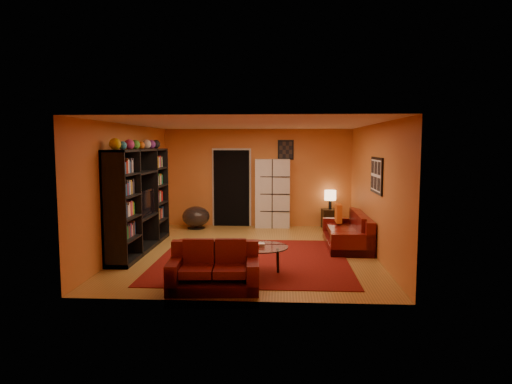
# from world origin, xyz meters

# --- Properties ---
(floor) EXTENTS (6.00, 6.00, 0.00)m
(floor) POSITION_xyz_m (0.00, 0.00, 0.00)
(floor) COLOR olive
(floor) RESTS_ON ground
(ceiling) EXTENTS (6.00, 6.00, 0.00)m
(ceiling) POSITION_xyz_m (0.00, 0.00, 2.60)
(ceiling) COLOR white
(ceiling) RESTS_ON wall_back
(wall_back) EXTENTS (6.00, 0.00, 6.00)m
(wall_back) POSITION_xyz_m (0.00, 3.00, 1.30)
(wall_back) COLOR #C3692B
(wall_back) RESTS_ON floor
(wall_front) EXTENTS (6.00, 0.00, 6.00)m
(wall_front) POSITION_xyz_m (0.00, -3.00, 1.30)
(wall_front) COLOR #C3692B
(wall_front) RESTS_ON floor
(wall_left) EXTENTS (0.00, 6.00, 6.00)m
(wall_left) POSITION_xyz_m (-2.50, 0.00, 1.30)
(wall_left) COLOR #C3692B
(wall_left) RESTS_ON floor
(wall_right) EXTENTS (0.00, 6.00, 6.00)m
(wall_right) POSITION_xyz_m (2.50, 0.00, 1.30)
(wall_right) COLOR #C3692B
(wall_right) RESTS_ON floor
(rug) EXTENTS (3.60, 3.60, 0.01)m
(rug) POSITION_xyz_m (0.10, -0.70, 0.01)
(rug) COLOR #510B09
(rug) RESTS_ON floor
(doorway) EXTENTS (0.95, 0.10, 2.04)m
(doorway) POSITION_xyz_m (-0.70, 2.96, 1.02)
(doorway) COLOR black
(doorway) RESTS_ON floor
(wall_art_right) EXTENTS (0.03, 1.00, 0.70)m
(wall_art_right) POSITION_xyz_m (2.48, -0.30, 1.60)
(wall_art_right) COLOR black
(wall_art_right) RESTS_ON wall_right
(wall_art_back) EXTENTS (0.42, 0.03, 0.52)m
(wall_art_back) POSITION_xyz_m (0.75, 2.98, 2.05)
(wall_art_back) COLOR black
(wall_art_back) RESTS_ON wall_back
(entertainment_unit) EXTENTS (0.45, 3.00, 2.10)m
(entertainment_unit) POSITION_xyz_m (-2.27, 0.00, 1.05)
(entertainment_unit) COLOR black
(entertainment_unit) RESTS_ON floor
(tv) EXTENTS (0.94, 0.12, 0.54)m
(tv) POSITION_xyz_m (-2.23, -0.01, 0.99)
(tv) COLOR black
(tv) RESTS_ON entertainment_unit
(sofa) EXTENTS (0.87, 2.09, 0.85)m
(sofa) POSITION_xyz_m (2.13, 0.60, 0.29)
(sofa) COLOR #510B0A
(sofa) RESTS_ON rug
(loveseat) EXTENTS (1.41, 0.91, 0.85)m
(loveseat) POSITION_xyz_m (-0.37, -2.42, 0.29)
(loveseat) COLOR #510B0A
(loveseat) RESTS_ON rug
(throw_pillow) EXTENTS (0.12, 0.42, 0.42)m
(throw_pillow) POSITION_xyz_m (1.95, 1.21, 0.63)
(throw_pillow) COLOR #D15B17
(throw_pillow) RESTS_ON sofa
(coffee_table) EXTENTS (0.92, 0.92, 0.46)m
(coffee_table) POSITION_xyz_m (0.31, -1.57, 0.42)
(coffee_table) COLOR silver
(coffee_table) RESTS_ON floor
(storage_cabinet) EXTENTS (0.92, 0.43, 1.81)m
(storage_cabinet) POSITION_xyz_m (0.40, 2.80, 0.91)
(storage_cabinet) COLOR beige
(storage_cabinet) RESTS_ON floor
(bowl_chair) EXTENTS (0.71, 0.71, 0.58)m
(bowl_chair) POSITION_xyz_m (-1.59, 2.48, 0.31)
(bowl_chair) COLOR black
(bowl_chair) RESTS_ON floor
(side_table) EXTENTS (0.45, 0.45, 0.50)m
(side_table) POSITION_xyz_m (1.92, 2.75, 0.25)
(side_table) COLOR black
(side_table) RESTS_ON floor
(table_lamp) EXTENTS (0.30, 0.30, 0.50)m
(table_lamp) POSITION_xyz_m (1.92, 2.75, 0.86)
(table_lamp) COLOR black
(table_lamp) RESTS_ON side_table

